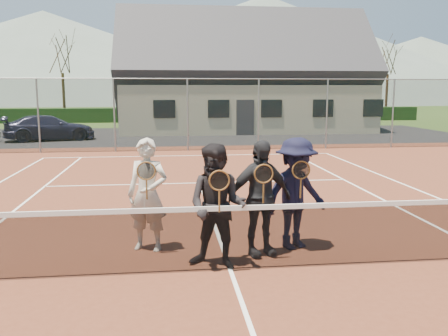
{
  "coord_description": "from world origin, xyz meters",
  "views": [
    {
      "loc": [
        -0.85,
        -6.37,
        2.57
      ],
      "look_at": [
        0.09,
        1.5,
        1.25
      ],
      "focal_mm": 38.0,
      "sensor_mm": 36.0,
      "label": 1
    }
  ],
  "objects_px": {
    "player_a": "(148,195)",
    "player_b": "(217,206)",
    "player_d": "(296,194)",
    "player_c": "(260,198)",
    "clubhouse": "(243,67)",
    "tennis_net": "(230,235)",
    "car_c": "(49,128)"
  },
  "relations": [
    {
      "from": "tennis_net",
      "to": "player_d",
      "type": "relative_size",
      "value": 6.49
    },
    {
      "from": "car_c",
      "to": "player_c",
      "type": "relative_size",
      "value": 2.44
    },
    {
      "from": "clubhouse",
      "to": "player_d",
      "type": "height_order",
      "value": "clubhouse"
    },
    {
      "from": "tennis_net",
      "to": "player_b",
      "type": "xyz_separation_m",
      "value": [
        -0.17,
        0.16,
        0.38
      ]
    },
    {
      "from": "clubhouse",
      "to": "player_d",
      "type": "xyz_separation_m",
      "value": [
        -2.83,
        -23.15,
        -3.07
      ]
    },
    {
      "from": "player_a",
      "to": "player_c",
      "type": "distance_m",
      "value": 1.77
    },
    {
      "from": "clubhouse",
      "to": "player_b",
      "type": "relative_size",
      "value": 8.67
    },
    {
      "from": "car_c",
      "to": "player_b",
      "type": "bearing_deg",
      "value": -175.98
    },
    {
      "from": "tennis_net",
      "to": "clubhouse",
      "type": "relative_size",
      "value": 0.75
    },
    {
      "from": "tennis_net",
      "to": "clubhouse",
      "type": "height_order",
      "value": "clubhouse"
    },
    {
      "from": "clubhouse",
      "to": "player_c",
      "type": "bearing_deg",
      "value": -98.43
    },
    {
      "from": "car_c",
      "to": "tennis_net",
      "type": "relative_size",
      "value": 0.38
    },
    {
      "from": "player_d",
      "to": "player_c",
      "type": "bearing_deg",
      "value": -158.23
    },
    {
      "from": "player_d",
      "to": "car_c",
      "type": "bearing_deg",
      "value": 114.26
    },
    {
      "from": "player_b",
      "to": "player_c",
      "type": "relative_size",
      "value": 1.0
    },
    {
      "from": "player_a",
      "to": "player_b",
      "type": "distance_m",
      "value": 1.35
    },
    {
      "from": "car_c",
      "to": "player_a",
      "type": "xyz_separation_m",
      "value": [
        5.6,
        -17.46,
        0.28
      ]
    },
    {
      "from": "player_b",
      "to": "player_d",
      "type": "height_order",
      "value": "same"
    },
    {
      "from": "tennis_net",
      "to": "player_b",
      "type": "height_order",
      "value": "player_b"
    },
    {
      "from": "player_a",
      "to": "player_b",
      "type": "bearing_deg",
      "value": -41.07
    },
    {
      "from": "player_a",
      "to": "player_d",
      "type": "bearing_deg",
      "value": -4.73
    },
    {
      "from": "player_b",
      "to": "player_c",
      "type": "xyz_separation_m",
      "value": [
        0.7,
        0.44,
        0.0
      ]
    },
    {
      "from": "clubhouse",
      "to": "player_c",
      "type": "distance_m",
      "value": 23.86
    },
    {
      "from": "clubhouse",
      "to": "player_b",
      "type": "bearing_deg",
      "value": -99.92
    },
    {
      "from": "car_c",
      "to": "player_b",
      "type": "distance_m",
      "value": 19.5
    },
    {
      "from": "player_b",
      "to": "player_c",
      "type": "distance_m",
      "value": 0.83
    },
    {
      "from": "car_c",
      "to": "player_c",
      "type": "xyz_separation_m",
      "value": [
        7.32,
        -17.91,
        0.28
      ]
    },
    {
      "from": "player_a",
      "to": "tennis_net",
      "type": "bearing_deg",
      "value": -41.35
    },
    {
      "from": "player_a",
      "to": "player_b",
      "type": "xyz_separation_m",
      "value": [
        1.02,
        -0.88,
        -0.0
      ]
    },
    {
      "from": "tennis_net",
      "to": "player_c",
      "type": "xyz_separation_m",
      "value": [
        0.53,
        0.59,
        0.38
      ]
    },
    {
      "from": "tennis_net",
      "to": "player_a",
      "type": "bearing_deg",
      "value": 138.65
    },
    {
      "from": "player_c",
      "to": "player_d",
      "type": "distance_m",
      "value": 0.68
    }
  ]
}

